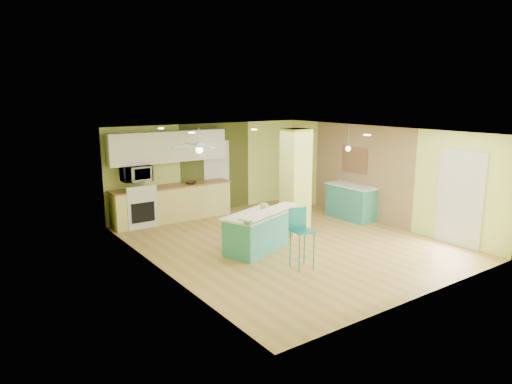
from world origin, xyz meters
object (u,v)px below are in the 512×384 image
Objects in this scene: peninsula at (257,231)px; side_counter at (351,202)px; fruit_bowl at (191,183)px; canister at (264,208)px; bar_stool at (300,228)px.

side_counter is at bearing -8.94° from peninsula.
fruit_bowl reaches higher than canister.
side_counter is at bearing 10.54° from canister.
side_counter is 3.42m from canister.
bar_stool is 6.81× the size of canister.
side_counter is 4.32m from fruit_bowl.
fruit_bowl reaches higher than side_counter.
bar_stool is (0.13, -1.24, 0.35)m from peninsula.
peninsula is 1.31× the size of side_counter.
fruit_bowl is (0.08, 3.19, 0.54)m from peninsula.
peninsula is at bearing -91.49° from fruit_bowl.
bar_stool reaches higher than peninsula.
side_counter is (3.44, 1.95, -0.32)m from bar_stool.
side_counter is (3.58, 0.71, 0.03)m from peninsula.
canister is (0.11, 1.33, 0.12)m from bar_stool.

